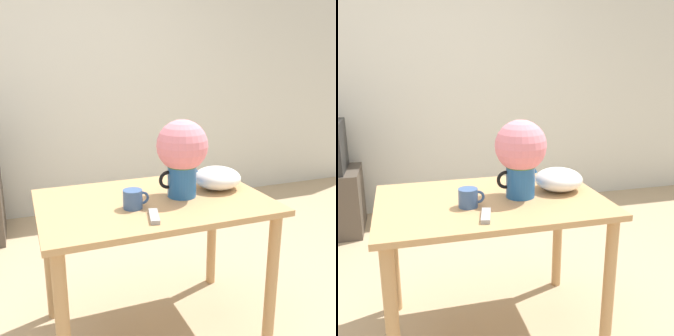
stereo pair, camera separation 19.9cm
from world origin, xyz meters
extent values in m
plane|color=tan|center=(0.00, 0.00, 0.00)|extent=(12.00, 12.00, 0.00)
cube|color=silver|center=(0.00, 1.99, 1.30)|extent=(8.00, 0.05, 2.60)
cube|color=tan|center=(0.20, -0.05, 0.76)|extent=(1.16, 0.78, 0.03)
cylinder|color=tan|center=(-0.32, -0.37, 0.37)|extent=(0.06, 0.06, 0.74)
cylinder|color=tan|center=(0.72, -0.37, 0.37)|extent=(0.06, 0.06, 0.74)
cylinder|color=tan|center=(-0.32, 0.28, 0.37)|extent=(0.06, 0.06, 0.74)
cylinder|color=tan|center=(0.72, 0.28, 0.37)|extent=(0.06, 0.06, 0.74)
cylinder|color=#235B9E|center=(0.36, -0.05, 0.86)|extent=(0.15, 0.15, 0.18)
cone|color=#235B9E|center=(0.42, -0.05, 0.92)|extent=(0.05, 0.05, 0.04)
torus|color=black|center=(0.28, -0.05, 0.87)|extent=(0.10, 0.02, 0.10)
sphere|color=#3D7033|center=(0.36, -0.05, 1.00)|extent=(0.20, 0.20, 0.20)
sphere|color=pink|center=(0.36, -0.05, 1.04)|extent=(0.26, 0.26, 0.26)
cylinder|color=#385689|center=(0.07, -0.13, 0.82)|extent=(0.09, 0.09, 0.09)
torus|color=#385689|center=(0.12, -0.13, 0.82)|extent=(0.06, 0.01, 0.06)
ellipsoid|color=white|center=(0.59, 0.00, 0.83)|extent=(0.26, 0.26, 0.12)
cube|color=#999999|center=(0.12, -0.29, 0.78)|extent=(0.08, 0.16, 0.02)
camera|label=1|loc=(-0.42, -1.84, 1.45)|focal=42.00mm
camera|label=2|loc=(-0.23, -1.90, 1.45)|focal=42.00mm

